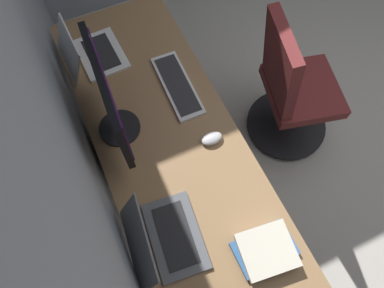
{
  "coord_description": "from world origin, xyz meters",
  "views": [
    {
      "loc": [
        -0.37,
        1.78,
        2.21
      ],
      "look_at": [
        0.18,
        1.53,
        0.95
      ],
      "focal_mm": 32.25,
      "sensor_mm": 36.0,
      "label": 1
    }
  ],
  "objects": [
    {
      "name": "laptop_center",
      "position": [
        0.97,
        1.77,
        0.78
      ],
      "size": [
        0.32,
        0.32,
        0.22
      ],
      "color": "white",
      "rests_on": "desk"
    },
    {
      "name": "book_stack_near",
      "position": [
        -0.3,
        1.41,
        0.76
      ],
      "size": [
        0.22,
        0.25,
        0.05
      ],
      "color": "#38669E",
      "rests_on": "desk"
    },
    {
      "name": "mouse_main",
      "position": [
        0.26,
        1.39,
        0.75
      ],
      "size": [
        0.06,
        0.1,
        0.03
      ],
      "primitive_type": "ellipsoid",
      "color": "silver",
      "rests_on": "desk"
    },
    {
      "name": "wall_back",
      "position": [
        0.0,
        1.98,
        1.3
      ],
      "size": [
        4.86,
        0.1,
        2.6
      ],
      "primitive_type": "cube",
      "color": "#8C939E",
      "rests_on": "ground"
    },
    {
      "name": "office_chair",
      "position": [
        0.46,
        0.74,
        0.46
      ],
      "size": [
        0.56,
        0.59,
        0.97
      ],
      "color": "maroon",
      "rests_on": "ground"
    },
    {
      "name": "laptop_leftmost",
      "position": [
        -0.08,
        1.79,
        0.78
      ],
      "size": [
        0.37,
        0.33,
        0.19
      ],
      "color": "#595B60",
      "rests_on": "desk"
    },
    {
      "name": "monitor_primary",
      "position": [
        0.5,
        1.76,
        0.98
      ],
      "size": [
        0.54,
        0.2,
        0.44
      ],
      "color": "black",
      "rests_on": "desk"
    },
    {
      "name": "drawer_pedestal",
      "position": [
        0.51,
        1.6,
        0.35
      ],
      "size": [
        0.4,
        0.51,
        0.69
      ],
      "color": "#936D47",
      "rests_on": "ground"
    },
    {
      "name": "desk",
      "position": [
        0.18,
        1.58,
        0.67
      ],
      "size": [
        2.22,
        0.67,
        0.73
      ],
      "color": "#936D47",
      "rests_on": "ground"
    },
    {
      "name": "keyboard_main",
      "position": [
        0.61,
        1.41,
        0.74
      ],
      "size": [
        0.42,
        0.15,
        0.02
      ],
      "color": "silver",
      "rests_on": "desk"
    }
  ]
}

